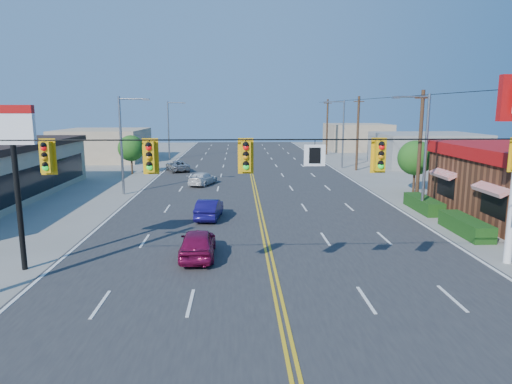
{
  "coord_description": "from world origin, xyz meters",
  "views": [
    {
      "loc": [
        -1.48,
        -15.74,
        7.07
      ],
      "look_at": [
        -0.42,
        10.65,
        2.2
      ],
      "focal_mm": 32.0,
      "sensor_mm": 36.0,
      "label": 1
    }
  ],
  "objects_px": {
    "car_blue": "(209,210)",
    "car_silver": "(177,166)",
    "pizza_hut_sign": "(14,153)",
    "signal_span": "(277,172)",
    "car_white": "(203,179)",
    "car_magenta": "(198,244)"
  },
  "relations": [
    {
      "from": "pizza_hut_sign",
      "to": "car_magenta",
      "type": "distance_m",
      "value": 8.9
    },
    {
      "from": "car_magenta",
      "to": "car_silver",
      "type": "relative_size",
      "value": 0.93
    },
    {
      "from": "car_silver",
      "to": "signal_span",
      "type": "bearing_deg",
      "value": 83.15
    },
    {
      "from": "car_blue",
      "to": "signal_span",
      "type": "bearing_deg",
      "value": 109.6
    },
    {
      "from": "signal_span",
      "to": "car_white",
      "type": "distance_m",
      "value": 26.88
    },
    {
      "from": "pizza_hut_sign",
      "to": "signal_span",
      "type": "bearing_deg",
      "value": -20.19
    },
    {
      "from": "signal_span",
      "to": "car_blue",
      "type": "height_order",
      "value": "signal_span"
    },
    {
      "from": "pizza_hut_sign",
      "to": "car_magenta",
      "type": "relative_size",
      "value": 1.68
    },
    {
      "from": "signal_span",
      "to": "car_white",
      "type": "bearing_deg",
      "value": 100.02
    },
    {
      "from": "car_magenta",
      "to": "car_blue",
      "type": "distance_m",
      "value": 7.78
    },
    {
      "from": "car_white",
      "to": "car_silver",
      "type": "bearing_deg",
      "value": -50.58
    },
    {
      "from": "pizza_hut_sign",
      "to": "car_silver",
      "type": "relative_size",
      "value": 1.57
    },
    {
      "from": "car_magenta",
      "to": "car_silver",
      "type": "height_order",
      "value": "car_magenta"
    },
    {
      "from": "car_blue",
      "to": "car_silver",
      "type": "bearing_deg",
      "value": -72.0
    },
    {
      "from": "signal_span",
      "to": "car_magenta",
      "type": "relative_size",
      "value": 5.98
    },
    {
      "from": "car_white",
      "to": "car_blue",
      "type": "bearing_deg",
      "value": 114.93
    },
    {
      "from": "signal_span",
      "to": "car_silver",
      "type": "xyz_separation_m",
      "value": [
        -8.18,
        35.64,
        -4.28
      ]
    },
    {
      "from": "car_blue",
      "to": "car_silver",
      "type": "xyz_separation_m",
      "value": [
        -4.95,
        22.64,
        -0.03
      ]
    },
    {
      "from": "signal_span",
      "to": "pizza_hut_sign",
      "type": "height_order",
      "value": "signal_span"
    },
    {
      "from": "signal_span",
      "to": "car_magenta",
      "type": "distance_m",
      "value": 7.46
    },
    {
      "from": "pizza_hut_sign",
      "to": "car_magenta",
      "type": "bearing_deg",
      "value": 9.12
    },
    {
      "from": "car_magenta",
      "to": "car_silver",
      "type": "xyz_separation_m",
      "value": [
        -4.88,
        30.42,
        -0.09
      ]
    }
  ]
}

